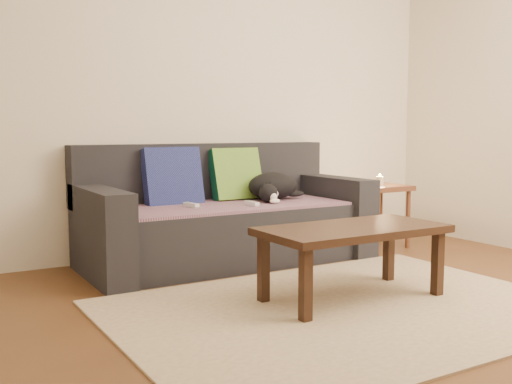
% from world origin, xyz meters
% --- Properties ---
extents(ground, '(4.50, 4.50, 0.00)m').
position_xyz_m(ground, '(0.00, 0.00, 0.00)').
color(ground, brown).
rests_on(ground, ground).
extents(back_wall, '(4.50, 0.04, 2.60)m').
position_xyz_m(back_wall, '(0.00, 2.00, 1.30)').
color(back_wall, beige).
rests_on(back_wall, ground).
extents(sofa, '(2.10, 0.94, 0.87)m').
position_xyz_m(sofa, '(0.00, 1.57, 0.31)').
color(sofa, '#232328').
rests_on(sofa, ground).
extents(throw_blanket, '(1.66, 0.74, 0.02)m').
position_xyz_m(throw_blanket, '(0.00, 1.48, 0.43)').
color(throw_blanket, '#3B274A').
rests_on(throw_blanket, sofa).
extents(cushion_navy, '(0.43, 0.20, 0.44)m').
position_xyz_m(cushion_navy, '(-0.34, 1.74, 0.63)').
color(cushion_navy, navy).
rests_on(cushion_navy, throw_blanket).
extents(cushion_green, '(0.40, 0.21, 0.41)m').
position_xyz_m(cushion_green, '(0.19, 1.74, 0.63)').
color(cushion_green, '#0B482C').
rests_on(cushion_green, throw_blanket).
extents(cat, '(0.49, 0.45, 0.21)m').
position_xyz_m(cat, '(0.41, 1.55, 0.54)').
color(cat, black).
rests_on(cat, throw_blanket).
extents(wii_remote_a, '(0.06, 0.15, 0.03)m').
position_xyz_m(wii_remote_a, '(-0.32, 1.46, 0.46)').
color(wii_remote_a, white).
rests_on(wii_remote_a, throw_blanket).
extents(wii_remote_b, '(0.04, 0.15, 0.03)m').
position_xyz_m(wii_remote_b, '(0.09, 1.32, 0.46)').
color(wii_remote_b, white).
rests_on(wii_remote_b, throw_blanket).
extents(side_table, '(0.42, 0.42, 0.52)m').
position_xyz_m(side_table, '(1.37, 1.41, 0.43)').
color(side_table, brown).
rests_on(side_table, ground).
extents(candle, '(0.06, 0.06, 0.09)m').
position_xyz_m(candle, '(1.37, 1.41, 0.56)').
color(candle, beige).
rests_on(candle, side_table).
extents(rug, '(2.50, 1.80, 0.01)m').
position_xyz_m(rug, '(0.00, 0.15, 0.01)').
color(rug, tan).
rests_on(rug, ground).
extents(coffee_table, '(1.08, 0.54, 0.43)m').
position_xyz_m(coffee_table, '(0.15, 0.29, 0.38)').
color(coffee_table, black).
rests_on(coffee_table, rug).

